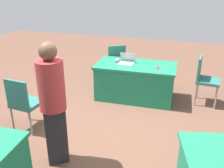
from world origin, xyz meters
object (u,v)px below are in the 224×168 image
table_foreground (135,81)px  chair_tucked_left (205,77)px  scissors_red (158,68)px  chair_near_front (115,61)px  chair_aisle (24,101)px  yarn_ball (118,60)px  person_attendee_browsing (53,100)px  laptop_silver (126,62)px

table_foreground → chair_tucked_left: (-1.38, -0.17, 0.19)m
chair_tucked_left → scissors_red: (0.91, 0.25, 0.18)m
chair_near_front → scissors_red: size_ratio=5.34×
table_foreground → chair_tucked_left: 1.40m
chair_aisle → yarn_ball: chair_aisle is taller
person_attendee_browsing → laptop_silver: person_attendee_browsing is taller
chair_near_front → chair_aisle: (0.82, 2.46, -0.01)m
chair_aisle → person_attendee_browsing: person_attendee_browsing is taller
scissors_red → laptop_silver: bearing=-100.3°
chair_aisle → scissors_red: chair_aisle is taller
chair_tucked_left → laptop_silver: (1.59, 0.16, 0.22)m
chair_near_front → yarn_ball: size_ratio=9.71×
chair_aisle → person_attendee_browsing: (-0.89, 0.55, 0.41)m
table_foreground → chair_aisle: chair_aisle is taller
person_attendee_browsing → table_foreground: bearing=40.2°
yarn_ball → laptop_silver: bearing=-176.5°
chair_tucked_left → chair_aisle: 3.45m
laptop_silver → yarn_ball: size_ratio=3.27×
chair_near_front → laptop_silver: (-0.44, 0.67, 0.23)m
table_foreground → chair_tucked_left: bearing=-173.0°
chair_aisle → scissors_red: 2.58m
chair_aisle → scissors_red: bearing=46.8°
person_attendee_browsing → chair_tucked_left: bearing=16.0°
yarn_ball → scissors_red: 0.86m
chair_tucked_left → laptop_silver: size_ratio=3.02×
laptop_silver → scissors_red: (-0.67, 0.09, -0.04)m
chair_tucked_left → scissors_red: bearing=-68.7°
yarn_ball → person_attendee_browsing: bearing=85.6°
yarn_ball → chair_tucked_left: bearing=-174.5°
chair_tucked_left → person_attendee_browsing: size_ratio=0.57×
table_foreground → yarn_ball: yarn_ball is taller
chair_tucked_left → table_foreground: bearing=-77.1°
chair_aisle → person_attendee_browsing: size_ratio=0.55×
chair_near_front → table_foreground: bearing=-78.7°
chair_tucked_left → chair_aisle: size_ratio=1.03×
chair_aisle → person_attendee_browsing: bearing=-26.3°
chair_aisle → laptop_silver: (-1.26, -1.79, 0.25)m
chair_tucked_left → chair_near_front: bearing=-98.1°
chair_aisle → yarn_ball: 2.10m
scissors_red → chair_tucked_left: bearing=102.7°
person_attendee_browsing → yarn_ball: 2.34m
chair_aisle → table_foreground: bearing=56.0°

